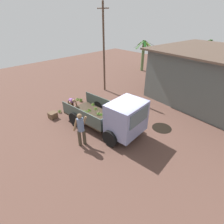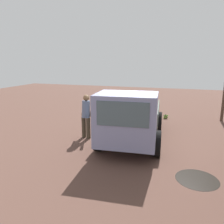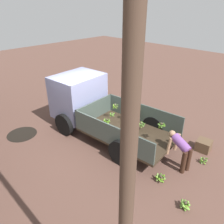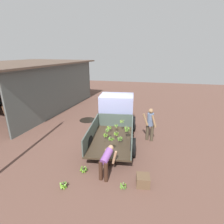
{
  "view_description": "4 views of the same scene",
  "coord_description": "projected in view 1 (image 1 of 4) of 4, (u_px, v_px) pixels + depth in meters",
  "views": [
    {
      "loc": [
        5.5,
        -5.86,
        5.74
      ],
      "look_at": [
        0.01,
        -0.49,
        1.34
      ],
      "focal_mm": 28.0,
      "sensor_mm": 36.0,
      "label": 1
    },
    {
      "loc": [
        7.19,
        1.38,
        3.01
      ],
      "look_at": [
        -1.2,
        -1.36,
        0.93
      ],
      "focal_mm": 35.0,
      "sensor_mm": 36.0,
      "label": 2
    },
    {
      "loc": [
        -5.73,
        4.48,
        4.57
      ],
      "look_at": [
        -0.92,
        -0.41,
        1.03
      ],
      "focal_mm": 35.0,
      "sensor_mm": 36.0,
      "label": 3
    },
    {
      "loc": [
        -8.69,
        -1.97,
        4.35
      ],
      "look_at": [
        -0.92,
        -0.32,
        1.6
      ],
      "focal_mm": 28.0,
      "sensor_mm": 36.0,
      "label": 4
    }
  ],
  "objects": [
    {
      "name": "ground",
      "position": [
        118.0,
        130.0,
        9.82
      ],
      "size": [
        36.0,
        36.0,
        0.0
      ],
      "primitive_type": "plane",
      "color": "brown"
    },
    {
      "name": "banana_palm_0",
      "position": [
        189.0,
        57.0,
        18.81
      ],
      "size": [
        2.38,
        2.34,
        2.76
      ],
      "color": "#596D32",
      "rests_on": "ground"
    },
    {
      "name": "person_worker_loading",
      "position": [
        72.0,
        103.0,
        11.26
      ],
      "size": [
        0.83,
        0.6,
        1.08
      ],
      "rotation": [
        0.0,
        0.0,
        -0.21
      ],
      "color": "#392217",
      "rests_on": "ground"
    },
    {
      "name": "person_foreground_visitor",
      "position": [
        81.0,
        128.0,
        8.27
      ],
      "size": [
        0.49,
        0.74,
        1.74
      ],
      "rotation": [
        0.0,
        0.0,
        2.84
      ],
      "color": "#463C2D",
      "rests_on": "ground"
    },
    {
      "name": "utility_pole",
      "position": [
        104.0,
        49.0,
        13.2
      ],
      "size": [
        1.17,
        0.14,
        6.43
      ],
      "color": "#4F3A2D",
      "rests_on": "ground"
    },
    {
      "name": "mud_patch_0",
      "position": [
        162.0,
        128.0,
        9.95
      ],
      "size": [
        1.1,
        1.1,
        0.01
      ],
      "primitive_type": "cylinder",
      "color": "black",
      "rests_on": "ground"
    },
    {
      "name": "person_bystander_near_shed",
      "position": [
        167.0,
        85.0,
        13.31
      ],
      "size": [
        0.42,
        0.61,
        1.64
      ],
      "rotation": [
        0.0,
        0.0,
        2.98
      ],
      "color": "brown",
      "rests_on": "ground"
    },
    {
      "name": "wooden_crate_0",
      "position": [
        53.0,
        115.0,
        10.81
      ],
      "size": [
        0.5,
        0.5,
        0.38
      ],
      "primitive_type": "cube",
      "rotation": [
        0.0,
        0.0,
        0.1
      ],
      "color": "brown",
      "rests_on": "ground"
    },
    {
      "name": "banana_bunch_on_ground_0",
      "position": [
        84.0,
        106.0,
        12.06
      ],
      "size": [
        0.3,
        0.3,
        0.22
      ],
      "color": "#413B2A",
      "rests_on": "ground"
    },
    {
      "name": "banana_bunch_on_ground_1",
      "position": [
        81.0,
        100.0,
        12.86
      ],
      "size": [
        0.29,
        0.27,
        0.23
      ],
      "color": "#433C2B",
      "rests_on": "ground"
    },
    {
      "name": "banana_palm_3",
      "position": [
        207.0,
        56.0,
        18.04
      ],
      "size": [
        2.68,
        2.12,
        3.39
      ],
      "color": "#465B3E",
      "rests_on": "ground"
    },
    {
      "name": "banana_palm_2",
      "position": [
        143.0,
        55.0,
        18.95
      ],
      "size": [
        2.63,
        2.44,
        3.2
      ],
      "color": "#62814D",
      "rests_on": "ground"
    },
    {
      "name": "cargo_truck",
      "position": [
        119.0,
        117.0,
        8.93
      ],
      "size": [
        4.84,
        2.49,
        2.04
      ],
      "rotation": [
        0.0,
        0.0,
        0.09
      ],
      "color": "#382C1E",
      "rests_on": "ground"
    },
    {
      "name": "banana_bunch_on_ground_2",
      "position": [
        60.0,
        111.0,
        11.42
      ],
      "size": [
        0.24,
        0.24,
        0.2
      ],
      "color": "brown",
      "rests_on": "ground"
    }
  ]
}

